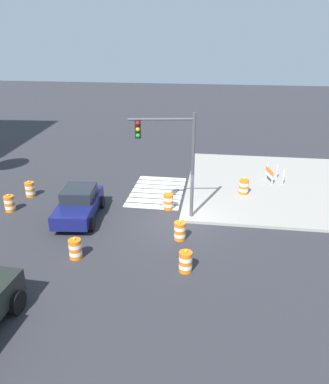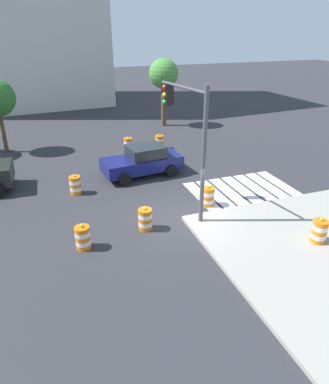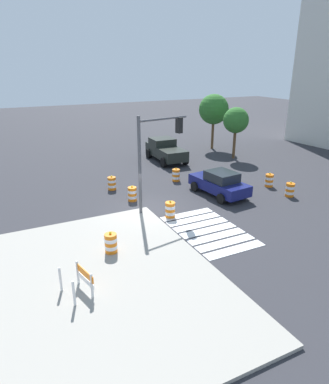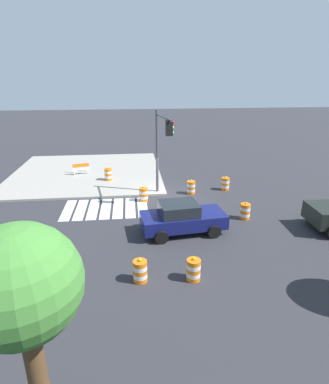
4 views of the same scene
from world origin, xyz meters
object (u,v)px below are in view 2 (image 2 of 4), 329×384
sports_car (143,161)px  traffic_barrel_median_far (75,185)px  traffic_barrel_on_sidewalk (319,231)px  traffic_barrel_median_near (145,219)px  traffic_light_pole (188,126)px  traffic_barrel_lane_center (159,142)px  traffic_barrel_far_curb (83,237)px  street_tree_streetside_mid (164,75)px  traffic_barrel_crosswalk_end (128,145)px  traffic_barrel_near_corner (208,197)px

sports_car → traffic_barrel_median_far: (-3.81, -1.21, -0.36)m
traffic_barrel_on_sidewalk → traffic_barrel_median_near: bearing=150.5°
traffic_light_pole → traffic_barrel_lane_center: bearing=78.6°
traffic_barrel_on_sidewalk → sports_car: bearing=115.6°
traffic_barrel_median_near → traffic_barrel_far_curb: bearing=-168.7°
traffic_barrel_median_near → traffic_barrel_lane_center: (3.87, 9.55, 0.00)m
street_tree_streetside_mid → traffic_barrel_far_curb: bearing=-119.1°
traffic_barrel_crosswalk_end → traffic_barrel_median_near: (-1.76, -9.70, 0.00)m
traffic_barrel_median_far → street_tree_streetside_mid: 14.13m
traffic_light_pole → street_tree_streetside_mid: bearing=74.2°
traffic_barrel_median_far → traffic_barrel_lane_center: 8.03m
traffic_barrel_crosswalk_end → traffic_barrel_median_far: bearing=-127.1°
traffic_barrel_median_near → traffic_barrel_median_far: size_ratio=1.00×
traffic_light_pole → street_tree_streetside_mid: traffic_light_pole is taller
traffic_barrel_median_near → traffic_barrel_far_curb: same height
traffic_barrel_lane_center → traffic_barrel_on_sidewalk: traffic_barrel_on_sidewalk is taller
traffic_barrel_near_corner → traffic_barrel_lane_center: size_ratio=1.00×
sports_car → traffic_barrel_far_curb: 7.35m
traffic_barrel_median_near → sports_car: bearing=74.5°
traffic_barrel_near_corner → traffic_barrel_lane_center: 8.57m
traffic_barrel_median_near → traffic_barrel_lane_center: size_ratio=1.00×
traffic_barrel_median_far → traffic_barrel_on_sidewalk: bearing=-43.5°
traffic_barrel_near_corner → traffic_barrel_lane_center: same height
traffic_barrel_lane_center → traffic_barrel_on_sidewalk: size_ratio=1.00×
traffic_barrel_median_far → traffic_barrel_lane_center: (6.13, 5.19, 0.00)m
traffic_light_pole → street_tree_streetside_mid: (4.07, 14.38, 0.10)m
traffic_barrel_crosswalk_end → traffic_barrel_far_curb: (-4.33, -10.21, 0.00)m
traffic_barrel_crosswalk_end → traffic_barrel_near_corner: bearing=-79.9°
traffic_barrel_far_curb → traffic_barrel_lane_center: (6.43, 10.06, 0.00)m
traffic_barrel_crosswalk_end → traffic_barrel_on_sidewalk: bearing=-72.8°
traffic_barrel_median_near → traffic_barrel_median_far: bearing=117.5°
traffic_barrel_crosswalk_end → traffic_barrel_median_near: bearing=-100.3°
sports_car → traffic_barrel_crosswalk_end: (0.22, 4.13, -0.36)m
sports_car → traffic_barrel_lane_center: size_ratio=4.39×
traffic_barrel_lane_center → street_tree_streetside_mid: bearing=67.7°
traffic_barrel_crosswalk_end → traffic_barrel_median_far: same height
sports_car → traffic_light_pole: 5.76m
traffic_light_pole → street_tree_streetside_mid: size_ratio=1.04×
traffic_barrel_near_corner → traffic_barrel_on_sidewalk: bearing=-59.9°
sports_car → traffic_barrel_far_curb: size_ratio=4.39×
traffic_barrel_crosswalk_end → traffic_barrel_median_near: same height
traffic_barrel_far_curb → street_tree_streetside_mid: street_tree_streetside_mid is taller
sports_car → traffic_barrel_on_sidewalk: bearing=-64.4°
traffic_barrel_median_far → traffic_barrel_far_curb: bearing=-93.5°
traffic_barrel_near_corner → traffic_barrel_on_sidewalk: (2.48, -4.28, 0.15)m
traffic_barrel_near_corner → traffic_barrel_crosswalk_end: same height
traffic_barrel_median_near → street_tree_streetside_mid: size_ratio=0.19×
sports_car → traffic_light_pole: size_ratio=0.81×
traffic_barrel_near_corner → traffic_barrel_median_far: 6.51m
traffic_barrel_near_corner → traffic_barrel_on_sidewalk: traffic_barrel_on_sidewalk is taller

